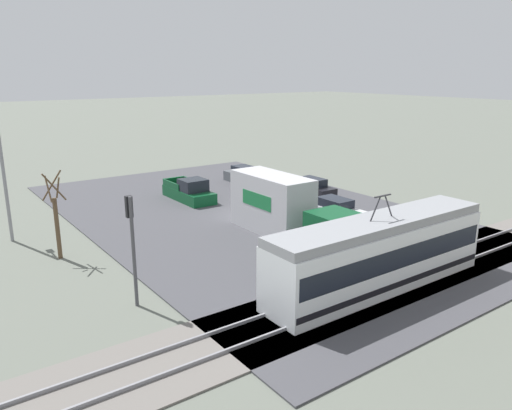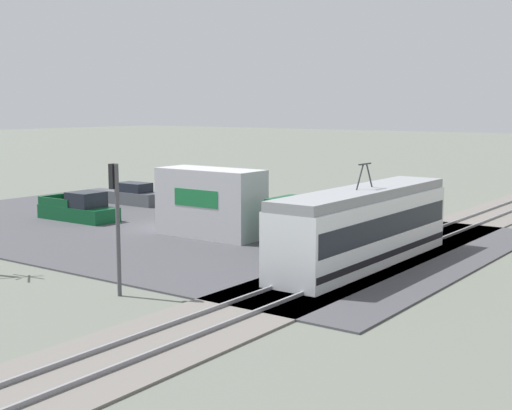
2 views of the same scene
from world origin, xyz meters
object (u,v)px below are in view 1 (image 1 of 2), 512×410
Objects in this scene: sedan_car_0 at (335,210)px; sedan_car_1 at (312,188)px; street_tree at (56,220)px; pickup_truck at (189,192)px; light_rail_tram at (379,254)px; traffic_light_pole at (132,236)px; box_truck at (286,210)px; street_lamp_near_crossing at (3,172)px; sedan_car_2 at (245,176)px.

sedan_car_1 is (-3.16, -5.94, 0.02)m from sedan_car_0.
pickup_truck is at bearing -149.60° from street_tree.
light_rail_tram is 11.53m from traffic_light_pole.
light_rail_tram is 20.20m from pickup_truck.
sedan_car_1 is (-9.78, -15.61, -1.07)m from light_rail_tram.
pickup_truck is (-0.65, -20.17, -0.98)m from light_rail_tram.
box_truck is 17.30m from street_lamp_near_crossing.
light_rail_tram reaches higher than sedan_car_1.
light_rail_tram is 2.69× the size of sedan_car_2.
street_tree is at bearing -81.63° from traffic_light_pole.
street_tree is at bearing -19.88° from box_truck.
light_rail_tram is 2.53× the size of street_tree.
light_rail_tram is 11.77m from sedan_car_0.
traffic_light_pole reaches higher than box_truck.
box_truck is 13.41m from street_tree.
pickup_truck is at bearing 119.66° from sedan_car_0.
sedan_car_1 is (-8.59, -7.07, -1.12)m from box_truck.
box_truck is (-1.20, -8.54, 0.05)m from light_rail_tram.
street_lamp_near_crossing is at bearing -6.18° from sedan_car_1.
box_truck is 2.27× the size of sedan_car_0.
traffic_light_pole is (10.23, -5.09, 1.54)m from light_rail_tram.
sedan_car_1 is 23.22m from street_lamp_near_crossing.
sedan_car_2 is at bearing -115.08° from box_truck.
light_rail_tram reaches higher than sedan_car_0.
traffic_light_pole is at bearing 44.30° from sedan_car_2.
sedan_car_2 is at bearing -160.53° from pickup_truck.
street_lamp_near_crossing is at bearing -54.25° from light_rail_tram.
sedan_car_2 reaches higher than sedan_car_1.
traffic_light_pole is (18.05, 17.61, 2.56)m from sedan_car_2.
street_tree is at bearing 26.55° from sedan_car_2.
traffic_light_pole reaches higher than light_rail_tram.
pickup_truck is 1.17× the size of sedan_car_2.
light_rail_tram reaches higher than pickup_truck.
box_truck is at bearing 146.13° from street_lamp_near_crossing.
light_rail_tram is 17.37m from street_tree.
traffic_light_pole is at bearing 27.72° from sedan_car_1.
street_lamp_near_crossing is at bearing -77.87° from traffic_light_pole.
sedan_car_2 is (1.96, -7.10, 0.05)m from sedan_car_1.
sedan_car_0 is (-5.98, 10.50, -0.11)m from pickup_truck.
light_rail_tram is at bearing 153.52° from traffic_light_pole.
traffic_light_pole reaches higher than sedan_car_0.
street_tree reaches higher than pickup_truck.
street_lamp_near_crossing is (22.80, -2.47, 3.65)m from sedan_car_1.
light_rail_tram is 22.43m from street_lamp_near_crossing.
street_tree is 5.63m from street_lamp_near_crossing.
pickup_truck reaches higher than sedan_car_0.
street_tree is (1.18, -8.00, -1.02)m from traffic_light_pole.
street_lamp_near_crossing reaches higher than pickup_truck.
traffic_light_pole is at bearing -164.80° from sedan_car_0.
traffic_light_pole reaches higher than street_tree.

